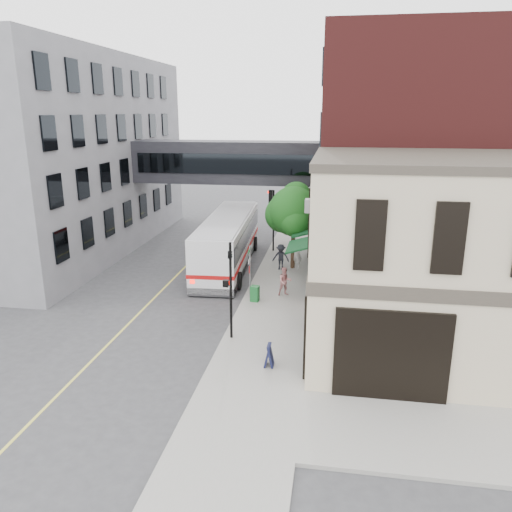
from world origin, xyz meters
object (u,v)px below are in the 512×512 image
(newspaper_box, at_px, (255,294))
(pedestrian_c, at_px, (281,257))
(pedestrian_a, at_px, (297,254))
(pedestrian_b, at_px, (285,281))
(bus, at_px, (228,240))
(sandwich_board, at_px, (269,355))

(newspaper_box, bearing_deg, pedestrian_c, 93.37)
(pedestrian_a, height_order, pedestrian_b, pedestrian_a)
(newspaper_box, bearing_deg, bus, 124.65)
(pedestrian_c, distance_m, sandwich_board, 12.91)
(pedestrian_c, height_order, newspaper_box, pedestrian_c)
(pedestrian_c, bearing_deg, sandwich_board, -82.41)
(newspaper_box, bearing_deg, pedestrian_a, 85.33)
(pedestrian_b, distance_m, pedestrian_c, 4.75)
(bus, distance_m, pedestrian_c, 3.80)
(pedestrian_b, xyz_separation_m, newspaper_box, (-1.51, -1.18, -0.38))
(pedestrian_b, height_order, newspaper_box, pedestrian_b)
(bus, height_order, pedestrian_b, bus)
(pedestrian_a, bearing_deg, pedestrian_c, -155.87)
(newspaper_box, bearing_deg, pedestrian_b, 48.71)
(pedestrian_c, bearing_deg, bus, 173.54)
(pedestrian_b, bearing_deg, newspaper_box, -163.25)
(bus, height_order, pedestrian_c, bus)
(newspaper_box, relative_size, sandwich_board, 0.92)
(pedestrian_a, distance_m, newspaper_box, 6.60)
(bus, xyz_separation_m, pedestrian_c, (3.64, -0.62, -0.86))
(pedestrian_c, bearing_deg, pedestrian_a, 28.77)
(pedestrian_b, relative_size, newspaper_box, 1.87)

